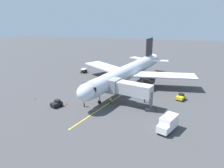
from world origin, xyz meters
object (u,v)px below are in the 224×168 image
Objects in this scene: airplane at (128,72)px; tug_starboard_side at (181,97)px; ground_crew_marshaller at (84,103)px; safety_cone_nose_left at (35,98)px; ground_crew_loader at (110,100)px; jet_bridge at (127,88)px; baggage_cart_portside at (84,71)px; tug_near_nose at (57,104)px; box_truck_rear_apron at (168,123)px; safety_cone_nose_right at (122,99)px; safety_cone_wing_port at (66,104)px; ground_crew_wing_walker at (145,99)px.

tug_starboard_side is (-13.69, 6.65, -3.30)m from airplane.
ground_crew_marshaller is 3.11× the size of safety_cone_nose_left.
ground_crew_loader is 16.40m from tug_starboard_side.
jet_bridge reaches higher than baggage_cart_portside.
tug_near_nose is at bearing 160.68° from safety_cone_nose_left.
box_truck_rear_apron is 15.32m from safety_cone_nose_right.
baggage_cart_portside is at bearing -77.24° from safety_cone_wing_port.
safety_cone_nose_right is 12.52m from safety_cone_wing_port.
safety_cone_wing_port is (16.44, 5.48, -0.61)m from ground_crew_wing_walker.
ground_crew_wing_walker is 30.50m from baggage_cart_portside.
box_truck_rear_apron is at bearing 116.51° from airplane.
tug_near_nose is 7.26m from safety_cone_nose_left.
ground_crew_loader reaches higher than safety_cone_nose_right.
baggage_cart_portside is at bearing -68.94° from ground_crew_marshaller.
ground_crew_wing_walker is 3.11× the size of safety_cone_wing_port.
safety_cone_wing_port is at bearing 14.47° from jet_bridge.
tug_starboard_side is (-20.27, -8.99, -0.18)m from ground_crew_marshaller.
baggage_cart_portside is 4.82× the size of safety_cone_nose_right.
tug_near_nose is 1.03× the size of baggage_cart_portside.
ground_crew_marshaller reaches higher than safety_cone_wing_port.
safety_cone_nose_right is (-2.04, -2.66, -0.61)m from ground_crew_loader.
jet_bridge is at bearing 25.86° from tug_starboard_side.
safety_cone_wing_port is at bearing 20.15° from tug_starboard_side.
ground_crew_loader is 3.11× the size of safety_cone_nose_right.
ground_crew_loader is at bearing 9.57° from jet_bridge.
box_truck_rear_apron reaches higher than tug_near_nose.
box_truck_rear_apron reaches higher than ground_crew_marshaller.
ground_crew_marshaller reaches higher than safety_cone_nose_left.
box_truck_rear_apron reaches higher than baggage_cart_portside.
jet_bridge reaches higher than tug_near_nose.
ground_crew_wing_walker reaches higher than safety_cone_nose_right.
tug_starboard_side is at bearing 150.40° from baggage_cart_portside.
airplane is at bearing -80.98° from jet_bridge.
ground_crew_marshaller is 18.37m from box_truck_rear_apron.
tug_starboard_side is at bearing -156.08° from ground_crew_marshaller.
ground_crew_wing_walker is 19.27m from tug_near_nose.
tug_starboard_side is 4.92× the size of safety_cone_nose_left.
ground_crew_wing_walker is at bearing -158.75° from ground_crew_loader.
jet_bridge reaches higher than safety_cone_nose_right.
baggage_cart_portside is at bearing -57.09° from ground_crew_loader.
ground_crew_loader is at bearing 83.56° from airplane.
safety_cone_wing_port is at bearing 102.76° from baggage_cart_portside.
ground_crew_marshaller is 5.88m from tug_near_nose.
jet_bridge is at bearing 129.09° from baggage_cart_portside.
safety_cone_nose_right is (-19.69, -4.40, 0.00)m from safety_cone_nose_left.
tug_starboard_side is (-30.37, 17.25, 0.05)m from baggage_cart_portside.
ground_crew_wing_walker is at bearing -178.61° from safety_cone_nose_right.
airplane reaches higher than tug_starboard_side.
safety_cone_nose_right is (-7.15, -5.39, -0.61)m from ground_crew_marshaller.
jet_bridge is 13.03m from box_truck_rear_apron.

